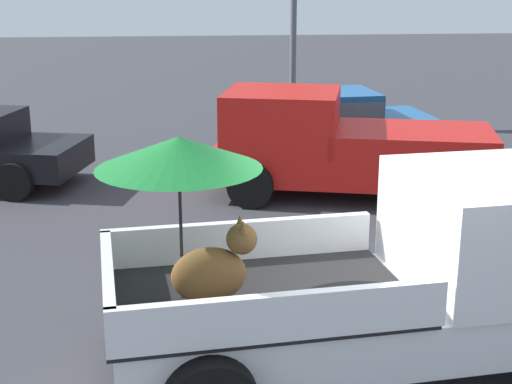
{
  "coord_description": "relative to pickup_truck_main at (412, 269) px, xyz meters",
  "views": [
    {
      "loc": [
        -1.8,
        -6.48,
        3.74
      ],
      "look_at": [
        -0.9,
        2.45,
        1.1
      ],
      "focal_mm": 52.63,
      "sensor_mm": 36.0,
      "label": 1
    }
  ],
  "objects": [
    {
      "name": "pickup_truck_main",
      "position": [
        0.0,
        0.0,
        0.0
      ],
      "size": [
        5.23,
        2.7,
        2.38
      ],
      "rotation": [
        0.0,
        0.0,
        0.11
      ],
      "color": "black",
      "rests_on": "ground"
    },
    {
      "name": "parked_sedan_near",
      "position": [
        0.91,
        8.93,
        -0.25
      ],
      "size": [
        4.44,
        2.27,
        1.33
      ],
      "rotation": [
        0.0,
        0.0,
        0.09
      ],
      "color": "black",
      "rests_on": "ground"
    },
    {
      "name": "pickup_truck_red",
      "position": [
        0.51,
        5.81,
        -0.12
      ],
      "size": [
        5.1,
        3.08,
        1.8
      ],
      "rotation": [
        0.0,
        0.0,
        2.89
      ],
      "color": "black",
      "rests_on": "ground"
    },
    {
      "name": "ground_plane",
      "position": [
        -0.36,
        -0.04,
        -0.99
      ],
      "size": [
        80.0,
        80.0,
        0.0
      ],
      "primitive_type": "plane",
      "color": "#38383D"
    }
  ]
}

